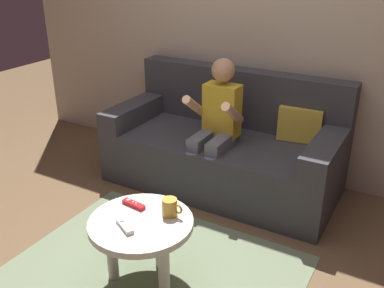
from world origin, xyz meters
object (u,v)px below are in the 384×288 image
(game_remote_red_center, at_px, (134,204))
(coffee_mug, at_px, (170,207))
(coffee_table, at_px, (142,232))
(game_remote_white_near_edge, at_px, (125,226))
(person_seated_on_couch, at_px, (216,123))
(couch, at_px, (226,148))

(game_remote_red_center, relative_size, coffee_mug, 1.21)
(coffee_table, height_order, coffee_mug, coffee_mug)
(game_remote_red_center, bearing_deg, coffee_mug, 6.51)
(coffee_table, xyz_separation_m, game_remote_red_center, (-0.11, 0.09, 0.09))
(coffee_table, bearing_deg, game_remote_red_center, 142.66)
(game_remote_white_near_edge, bearing_deg, person_seated_on_couch, 94.19)
(game_remote_red_center, bearing_deg, person_seated_on_couch, 89.79)
(coffee_mug, bearing_deg, game_remote_white_near_edge, -121.40)
(person_seated_on_couch, height_order, game_remote_red_center, person_seated_on_couch)
(game_remote_white_near_edge, xyz_separation_m, game_remote_red_center, (-0.09, 0.19, 0.00))
(couch, distance_m, coffee_table, 1.25)
(coffee_table, relative_size, game_remote_red_center, 3.81)
(game_remote_white_near_edge, relative_size, game_remote_red_center, 0.98)
(couch, relative_size, game_remote_white_near_edge, 12.25)
(coffee_table, xyz_separation_m, coffee_mug, (0.11, 0.11, 0.12))
(game_remote_white_near_edge, bearing_deg, couch, 93.76)
(person_seated_on_couch, relative_size, game_remote_red_center, 7.00)
(couch, bearing_deg, coffee_table, -84.83)
(game_remote_white_near_edge, relative_size, coffee_mug, 1.19)
(couch, height_order, person_seated_on_couch, person_seated_on_couch)
(couch, xyz_separation_m, game_remote_red_center, (0.00, -1.16, 0.12))
(game_remote_white_near_edge, bearing_deg, coffee_mug, 58.60)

